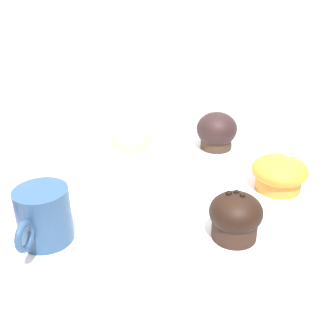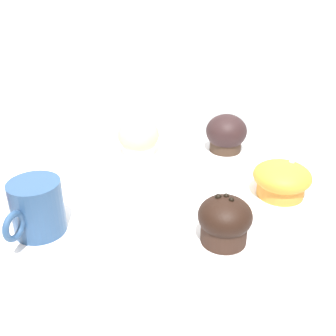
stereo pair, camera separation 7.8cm
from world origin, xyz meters
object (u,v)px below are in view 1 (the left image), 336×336
Objects in this scene: muffin_front_center at (235,216)px; coffee_cup at (43,215)px; muffin_back_right at (279,173)px; muffin_front_right at (217,132)px; muffin_back_left at (131,139)px.

coffee_cup reaches higher than muffin_front_center.
muffin_back_right is 1.14× the size of muffin_front_right.
muffin_back_left reaches higher than muffin_back_right.
muffin_front_center is 0.31m from coffee_cup.
coffee_cup reaches higher than muffin_front_right.
muffin_back_left is at bearing 150.14° from muffin_back_right.
coffee_cup is (-0.43, -0.15, 0.01)m from muffin_back_right.
muffin_front_center is 0.89× the size of muffin_front_right.
muffin_back_left reaches higher than muffin_front_center.
muffin_front_center reaches higher than muffin_back_right.
muffin_front_right is 0.76× the size of coffee_cup.
coffee_cup is (-0.34, -0.35, 0.01)m from muffin_front_right.
muffin_front_center is 0.36m from muffin_front_right.
muffin_front_center is at bearing -60.97° from muffin_back_left.
muffin_front_center is 0.89× the size of muffin_back_left.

